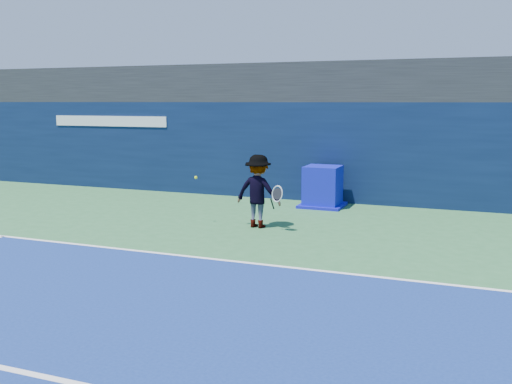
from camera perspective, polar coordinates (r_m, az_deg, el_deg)
ground at (r=8.80m, az=-14.37°, el=-11.38°), size 80.00×80.00×0.00m
baseline at (r=11.24m, az=-5.44°, el=-6.57°), size 24.00×0.10×0.01m
service_line at (r=7.39m, az=-23.72°, el=-15.87°), size 24.00×0.10×0.01m
stadium_band at (r=18.82m, az=6.22°, el=10.75°), size 36.00×3.00×1.20m
back_wall_assembly at (r=17.91m, az=5.26°, el=4.13°), size 36.00×1.03×3.00m
equipment_cart at (r=16.62m, az=6.68°, el=0.39°), size 1.24×1.24×1.18m
tennis_player at (r=13.74m, az=0.22°, el=0.08°), size 1.35×0.76×1.77m
tennis_ball at (r=14.20m, az=-6.04°, el=1.46°), size 0.08×0.08×0.08m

